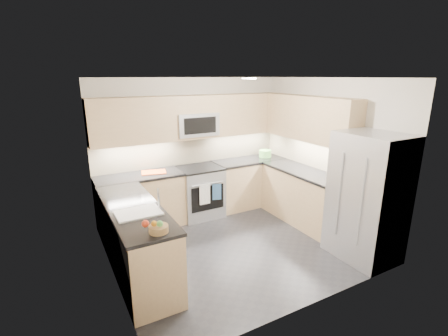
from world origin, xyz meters
TOP-DOWN VIEW (x-y plane):
  - floor at (0.00, 0.00)m, footprint 3.60×3.20m
  - ceiling at (0.00, 0.00)m, footprint 3.60×3.20m
  - wall_back at (0.00, 1.60)m, footprint 3.60×0.02m
  - wall_front at (0.00, -1.60)m, footprint 3.60×0.02m
  - wall_left at (-1.80, 0.00)m, footprint 0.02×3.20m
  - wall_right at (1.80, 0.00)m, footprint 0.02×3.20m
  - base_cab_back_left at (-1.09, 1.30)m, footprint 1.42×0.60m
  - base_cab_back_right at (1.09, 1.30)m, footprint 1.42×0.60m
  - base_cab_right at (1.50, 0.15)m, footprint 0.60×1.70m
  - base_cab_peninsula at (-1.50, 0.00)m, footprint 0.60×2.00m
  - countertop_back_left at (-1.09, 1.30)m, footprint 1.42×0.63m
  - countertop_back_right at (1.09, 1.30)m, footprint 1.42×0.63m
  - countertop_right at (1.50, 0.15)m, footprint 0.63×1.70m
  - countertop_peninsula at (-1.50, 0.00)m, footprint 0.63×2.00m
  - upper_cab_back at (0.00, 1.43)m, footprint 3.60×0.35m
  - upper_cab_right at (1.62, 0.28)m, footprint 0.35×1.95m
  - backsplash_back at (0.00, 1.60)m, footprint 3.60×0.01m
  - backsplash_right at (1.80, 0.45)m, footprint 0.01×2.30m
  - gas_range at (0.00, 1.28)m, footprint 0.76×0.65m
  - range_cooktop at (0.00, 1.28)m, footprint 0.76×0.65m
  - oven_door_glass at (0.00, 0.95)m, footprint 0.62×0.02m
  - oven_handle at (0.00, 0.93)m, footprint 0.60×0.02m
  - microwave at (0.00, 1.40)m, footprint 0.76×0.40m
  - microwave_door at (0.00, 1.20)m, footprint 0.60×0.01m
  - refrigerator at (1.45, -1.15)m, footprint 0.70×0.90m
  - fridge_handle_left at (1.08, -1.33)m, footprint 0.02×0.02m
  - fridge_handle_right at (1.08, -0.97)m, footprint 0.02×0.02m
  - sink_basin at (-1.50, -0.25)m, footprint 0.52×0.38m
  - faucet at (-1.24, -0.25)m, footprint 0.03×0.03m
  - utensil_bowl at (1.48, 1.31)m, footprint 0.27×0.27m
  - cutting_board at (-0.83, 1.33)m, footprint 0.46×0.37m
  - fruit_basket at (-1.44, -0.83)m, footprint 0.22×0.22m
  - fruit_apple at (-1.56, -0.80)m, footprint 0.08×0.08m
  - fruit_pear at (-1.43, -0.88)m, footprint 0.07×0.07m
  - dish_towel_check at (-0.08, 0.91)m, footprint 0.20×0.02m
  - dish_towel_blue at (0.16, 0.91)m, footprint 0.15×0.06m
  - fruit_orange at (-1.48, -0.84)m, footprint 0.06×0.06m

SIDE VIEW (x-z plane):
  - floor at x=0.00m, z-range 0.00..0.00m
  - base_cab_back_left at x=-1.09m, z-range 0.00..0.90m
  - base_cab_back_right at x=1.09m, z-range 0.00..0.90m
  - base_cab_right at x=1.50m, z-range 0.00..0.90m
  - base_cab_peninsula at x=-1.50m, z-range 0.00..0.90m
  - oven_door_glass at x=0.00m, z-range 0.22..0.68m
  - gas_range at x=0.00m, z-range 0.00..0.91m
  - dish_towel_check at x=-0.08m, z-range 0.37..0.73m
  - dish_towel_blue at x=0.16m, z-range 0.40..0.70m
  - oven_handle at x=0.00m, z-range 0.71..0.73m
  - sink_basin at x=-1.50m, z-range 0.80..0.96m
  - refrigerator at x=1.45m, z-range 0.00..1.80m
  - range_cooktop at x=0.00m, z-range 0.90..0.93m
  - countertop_back_left at x=-1.09m, z-range 0.90..0.94m
  - countertop_back_right at x=1.09m, z-range 0.90..0.94m
  - countertop_right at x=1.50m, z-range 0.90..0.94m
  - countertop_peninsula at x=-1.50m, z-range 0.90..0.94m
  - cutting_board at x=-0.83m, z-range 0.94..0.95m
  - fridge_handle_left at x=1.08m, z-range 0.35..1.55m
  - fridge_handle_right at x=1.08m, z-range 0.35..1.55m
  - fruit_basket at x=-1.44m, z-range 0.94..1.01m
  - utensil_bowl at x=1.48m, z-range 0.94..1.08m
  - fruit_orange at x=-1.48m, z-range 1.02..1.08m
  - fruit_apple at x=-1.56m, z-range 1.02..1.09m
  - fruit_pear at x=-1.43m, z-range 1.02..1.09m
  - faucet at x=-1.24m, z-range 0.94..1.22m
  - backsplash_back at x=0.00m, z-range 0.94..1.45m
  - backsplash_right at x=1.80m, z-range 0.94..1.45m
  - wall_back at x=0.00m, z-range 0.00..2.50m
  - wall_front at x=0.00m, z-range 0.00..2.50m
  - wall_left at x=-1.80m, z-range 0.00..2.50m
  - wall_right at x=1.80m, z-range 0.00..2.50m
  - microwave at x=0.00m, z-range 1.50..1.90m
  - microwave_door at x=0.00m, z-range 1.56..1.84m
  - upper_cab_back at x=0.00m, z-range 1.45..2.20m
  - upper_cab_right at x=1.62m, z-range 1.45..2.20m
  - ceiling at x=0.00m, z-range 2.49..2.51m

